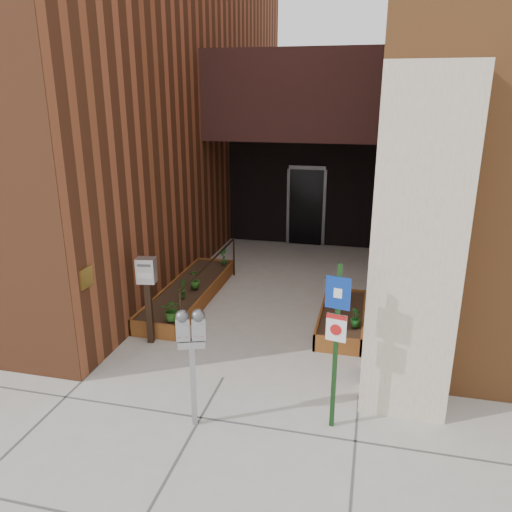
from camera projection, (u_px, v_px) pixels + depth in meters
The scene contains 15 objects.
ground at pixel (223, 378), 7.47m from camera, with size 80.00×80.00×0.00m, color #9E9991.
architecture at pixel (294, 54), 12.33m from camera, with size 20.00×14.60×10.00m.
planter_left at pixel (189, 293), 10.26m from camera, with size 0.90×3.60×0.30m.
planter_right at pixel (342, 319), 9.10m from camera, with size 0.80×2.20×0.30m.
handrail at pixel (211, 268), 9.92m from camera, with size 0.04×3.34×0.90m.
parking_meter at pixel (191, 337), 6.04m from camera, with size 0.37×0.24×1.60m.
sign_post at pixel (336, 331), 5.97m from camera, with size 0.30×0.10×2.19m.
payment_dropbox at pixel (147, 282), 8.21m from camera, with size 0.33×0.27×1.51m.
shrub_left_a at pixel (172, 310), 8.61m from camera, with size 0.36×0.36×0.39m, color #255718.
shrub_left_b at pixel (182, 288), 9.61m from camera, with size 0.19×0.19×0.35m, color #225117.
shrub_left_c at pixel (194, 279), 10.03m from camera, with size 0.21×0.21×0.38m, color #255819.
shrub_left_d at pixel (224, 257), 11.42m from camera, with size 0.20×0.20×0.38m, color #185418.
shrub_right_a at pixel (355, 318), 8.40m from camera, with size 0.18×0.18×0.31m, color #1A5D1F.
shrub_right_b at pixel (347, 292), 9.40m from camera, with size 0.20×0.20×0.37m, color #1F5117.
shrub_right_c at pixel (333, 286), 9.75m from camera, with size 0.31×0.31×0.35m, color #285F1B.
Camera 1 is at (2.01, -6.23, 4.05)m, focal length 35.00 mm.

